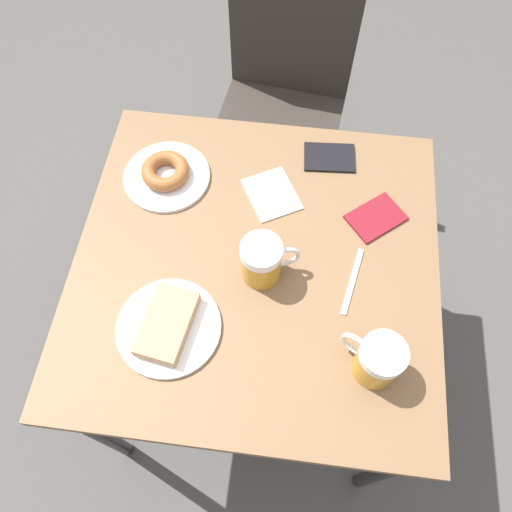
{
  "coord_description": "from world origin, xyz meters",
  "views": [
    {
      "loc": [
        0.06,
        -0.51,
        1.7
      ],
      "look_at": [
        0.0,
        0.0,
        0.73
      ],
      "focal_mm": 35.0,
      "sensor_mm": 36.0,
      "label": 1
    }
  ],
  "objects_px": {
    "chair": "(284,88)",
    "fork": "(352,281)",
    "plate_with_cake": "(168,326)",
    "napkin_folded": "(272,194)",
    "passport_near_edge": "(329,157)",
    "beer_mug_left": "(262,260)",
    "passport_far_edge": "(376,218)",
    "plate_with_donut": "(166,174)",
    "beer_mug_center": "(378,360)"
  },
  "relations": [
    {
      "from": "chair",
      "to": "passport_far_edge",
      "type": "height_order",
      "value": "chair"
    },
    {
      "from": "plate_with_donut",
      "to": "plate_with_cake",
      "type": "bearing_deg",
      "value": -77.51
    },
    {
      "from": "beer_mug_center",
      "to": "napkin_folded",
      "type": "xyz_separation_m",
      "value": [
        -0.25,
        0.39,
        -0.05
      ]
    },
    {
      "from": "plate_with_cake",
      "to": "plate_with_donut",
      "type": "distance_m",
      "value": 0.39
    },
    {
      "from": "napkin_folded",
      "to": "passport_far_edge",
      "type": "bearing_deg",
      "value": -8.27
    },
    {
      "from": "chair",
      "to": "beer_mug_left",
      "type": "xyz_separation_m",
      "value": [
        0.02,
        -0.77,
        0.25
      ]
    },
    {
      "from": "beer_mug_center",
      "to": "passport_near_edge",
      "type": "height_order",
      "value": "beer_mug_center"
    },
    {
      "from": "fork",
      "to": "passport_near_edge",
      "type": "distance_m",
      "value": 0.34
    },
    {
      "from": "plate_with_cake",
      "to": "beer_mug_left",
      "type": "bearing_deg",
      "value": 40.93
    },
    {
      "from": "napkin_folded",
      "to": "fork",
      "type": "distance_m",
      "value": 0.29
    },
    {
      "from": "plate_with_cake",
      "to": "passport_far_edge",
      "type": "relative_size",
      "value": 1.43
    },
    {
      "from": "plate_with_cake",
      "to": "fork",
      "type": "bearing_deg",
      "value": 22.49
    },
    {
      "from": "plate_with_cake",
      "to": "passport_near_edge",
      "type": "xyz_separation_m",
      "value": [
        0.31,
        0.49,
        -0.01
      ]
    },
    {
      "from": "passport_near_edge",
      "to": "plate_with_cake",
      "type": "bearing_deg",
      "value": -122.08
    },
    {
      "from": "beer_mug_left",
      "to": "napkin_folded",
      "type": "relative_size",
      "value": 0.76
    },
    {
      "from": "plate_with_cake",
      "to": "napkin_folded",
      "type": "distance_m",
      "value": 0.4
    },
    {
      "from": "passport_far_edge",
      "to": "napkin_folded",
      "type": "bearing_deg",
      "value": 171.73
    },
    {
      "from": "chair",
      "to": "passport_far_edge",
      "type": "bearing_deg",
      "value": -59.24
    },
    {
      "from": "beer_mug_center",
      "to": "napkin_folded",
      "type": "bearing_deg",
      "value": 121.98
    },
    {
      "from": "fork",
      "to": "passport_far_edge",
      "type": "bearing_deg",
      "value": 74.12
    },
    {
      "from": "plate_with_cake",
      "to": "beer_mug_center",
      "type": "relative_size",
      "value": 1.82
    },
    {
      "from": "chair",
      "to": "fork",
      "type": "bearing_deg",
      "value": -67.41
    },
    {
      "from": "chair",
      "to": "plate_with_cake",
      "type": "relative_size",
      "value": 3.94
    },
    {
      "from": "beer_mug_left",
      "to": "passport_far_edge",
      "type": "bearing_deg",
      "value": 34.79
    },
    {
      "from": "passport_far_edge",
      "to": "fork",
      "type": "bearing_deg",
      "value": -105.88
    },
    {
      "from": "plate_with_cake",
      "to": "beer_mug_left",
      "type": "distance_m",
      "value": 0.24
    },
    {
      "from": "chair",
      "to": "fork",
      "type": "xyz_separation_m",
      "value": [
        0.21,
        -0.77,
        0.19
      ]
    },
    {
      "from": "beer_mug_left",
      "to": "fork",
      "type": "xyz_separation_m",
      "value": [
        0.2,
        0.0,
        -0.05
      ]
    },
    {
      "from": "plate_with_cake",
      "to": "beer_mug_center",
      "type": "xyz_separation_m",
      "value": [
        0.42,
        -0.03,
        0.04
      ]
    },
    {
      "from": "plate_with_donut",
      "to": "napkin_folded",
      "type": "relative_size",
      "value": 1.26
    },
    {
      "from": "fork",
      "to": "plate_with_cake",
      "type": "bearing_deg",
      "value": -157.51
    },
    {
      "from": "beer_mug_left",
      "to": "chair",
      "type": "bearing_deg",
      "value": 91.19
    },
    {
      "from": "chair",
      "to": "fork",
      "type": "height_order",
      "value": "chair"
    },
    {
      "from": "chair",
      "to": "napkin_folded",
      "type": "height_order",
      "value": "chair"
    },
    {
      "from": "fork",
      "to": "passport_far_edge",
      "type": "xyz_separation_m",
      "value": [
        0.05,
        0.17,
        0.0
      ]
    },
    {
      "from": "napkin_folded",
      "to": "chair",
      "type": "bearing_deg",
      "value": 91.46
    },
    {
      "from": "plate_with_cake",
      "to": "beer_mug_left",
      "type": "relative_size",
      "value": 1.72
    },
    {
      "from": "beer_mug_center",
      "to": "fork",
      "type": "distance_m",
      "value": 0.2
    },
    {
      "from": "plate_with_cake",
      "to": "passport_far_edge",
      "type": "xyz_separation_m",
      "value": [
        0.42,
        0.33,
        -0.01
      ]
    },
    {
      "from": "fork",
      "to": "passport_near_edge",
      "type": "relative_size",
      "value": 1.25
    },
    {
      "from": "beer_mug_center",
      "to": "passport_near_edge",
      "type": "relative_size",
      "value": 0.91
    },
    {
      "from": "chair",
      "to": "plate_with_cake",
      "type": "xyz_separation_m",
      "value": [
        -0.16,
        -0.92,
        0.21
      ]
    },
    {
      "from": "chair",
      "to": "plate_with_donut",
      "type": "distance_m",
      "value": 0.63
    },
    {
      "from": "plate_with_cake",
      "to": "beer_mug_left",
      "type": "height_order",
      "value": "beer_mug_left"
    },
    {
      "from": "passport_near_edge",
      "to": "passport_far_edge",
      "type": "relative_size",
      "value": 0.86
    },
    {
      "from": "plate_with_donut",
      "to": "beer_mug_left",
      "type": "bearing_deg",
      "value": -40.85
    },
    {
      "from": "beer_mug_center",
      "to": "chair",
      "type": "bearing_deg",
      "value": 105.26
    },
    {
      "from": "fork",
      "to": "passport_near_edge",
      "type": "bearing_deg",
      "value": 101.7
    },
    {
      "from": "plate_with_donut",
      "to": "fork",
      "type": "xyz_separation_m",
      "value": [
        0.46,
        -0.22,
        -0.01
      ]
    },
    {
      "from": "passport_near_edge",
      "to": "plate_with_donut",
      "type": "bearing_deg",
      "value": -164.36
    }
  ]
}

